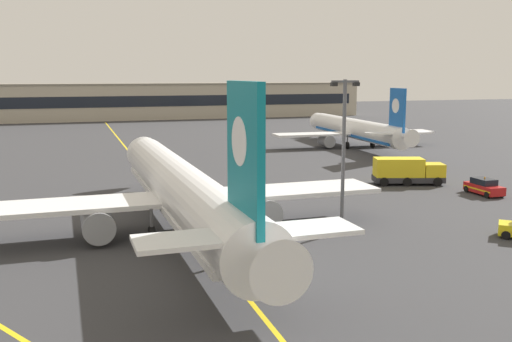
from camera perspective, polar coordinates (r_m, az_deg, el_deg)
ground_plane at (r=32.90m, az=-1.36°, el=-11.80°), size 400.00×400.00×0.00m
taxiway_centreline at (r=61.19m, az=-9.45°, el=-1.86°), size 0.77×180.00×0.01m
airliner_foreground at (r=43.48m, az=-7.31°, el=-1.94°), size 32.05×41.43×11.65m
airliner_background at (r=96.78m, az=9.86°, el=4.03°), size 27.66×35.65×10.00m
apron_lamp_post at (r=43.76m, az=8.62°, el=1.72°), size 2.24×0.90×11.58m
service_car_third at (r=62.31m, az=21.59°, el=-1.48°), size 2.01×4.21×1.79m
service_truck_baggage_yellow at (r=65.37m, az=14.66°, el=0.01°), size 7.97×4.60×2.90m
terminal_building at (r=159.03m, az=-11.94°, el=6.76°), size 126.99×12.40×9.53m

